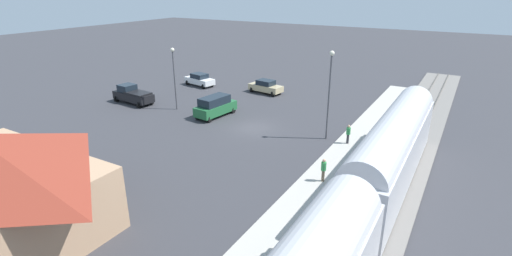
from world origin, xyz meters
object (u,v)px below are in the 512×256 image
object	(u,v)px
pedestrian_waiting_far	(324,168)
sedan_tan	(266,87)
sedan_white	(200,80)
light_pole_lot_center	(174,71)
pedestrian_on_platform	(348,133)
pickup_black	(133,95)
light_pole_near_platform	(330,85)
suv_green	(215,106)

from	to	relation	value
pedestrian_waiting_far	sedan_tan	xyz separation A→B (m)	(15.21, -19.27, -0.40)
sedan_white	light_pole_lot_center	xyz separation A→B (m)	(-4.46, 9.89, 3.57)
pedestrian_on_platform	sedan_white	world-z (taller)	pedestrian_on_platform
pickup_black	sedan_white	bearing A→B (deg)	-99.18
pedestrian_waiting_far	light_pole_near_platform	world-z (taller)	light_pole_near_platform
sedan_white	light_pole_near_platform	world-z (taller)	light_pole_near_platform
pickup_black	sedan_tan	bearing A→B (deg)	-134.28
pedestrian_on_platform	sedan_white	xyz separation A→B (m)	(24.54, -10.48, -0.40)
pedestrian_waiting_far	sedan_white	world-z (taller)	pedestrian_waiting_far
sedan_tan	pickup_black	distance (m)	16.63
suv_green	sedan_tan	world-z (taller)	suv_green
pedestrian_waiting_far	pickup_black	distance (m)	27.82
light_pole_near_platform	light_pole_lot_center	bearing A→B (deg)	0.57
pickup_black	light_pole_near_platform	world-z (taller)	light_pole_near_platform
pedestrian_waiting_far	suv_green	bearing A→B (deg)	-28.51
pedestrian_waiting_far	pickup_black	xyz separation A→B (m)	(26.83, -7.36, -0.25)
pickup_black	pedestrian_on_platform	bearing A→B (deg)	-179.66
sedan_white	pickup_black	bearing A→B (deg)	80.82
pedestrian_on_platform	sedan_white	size ratio (longest dim) A/B	0.36
pedestrian_on_platform	light_pole_lot_center	xyz separation A→B (m)	(20.08, -0.59, 3.17)
sedan_white	pickup_black	size ratio (longest dim) A/B	0.86
pedestrian_on_platform	suv_green	size ratio (longest dim) A/B	0.34
sedan_tan	pickup_black	world-z (taller)	pickup_black
sedan_tan	pedestrian_on_platform	bearing A→B (deg)	141.25
pedestrian_waiting_far	pickup_black	size ratio (longest dim) A/B	0.31
pedestrian_waiting_far	sedan_white	bearing A→B (deg)	-35.62
suv_green	light_pole_near_platform	xyz separation A→B (m)	(-12.60, 0.09, 3.91)
pickup_black	light_pole_near_platform	xyz separation A→B (m)	(-24.03, -0.92, 4.03)
sedan_white	light_pole_lot_center	size ratio (longest dim) A/B	0.68
light_pole_near_platform	light_pole_lot_center	world-z (taller)	light_pole_near_platform
light_pole_lot_center	light_pole_near_platform	bearing A→B (deg)	-179.43
pickup_black	light_pole_near_platform	size ratio (longest dim) A/B	0.69
pickup_black	light_pole_lot_center	bearing A→B (deg)	-173.14
suv_green	sedan_tan	size ratio (longest dim) A/B	1.08
pedestrian_on_platform	light_pole_lot_center	size ratio (longest dim) A/B	0.25
pickup_black	pedestrian_waiting_far	bearing A→B (deg)	164.66
suv_green	pedestrian_on_platform	bearing A→B (deg)	176.71
suv_green	pickup_black	xyz separation A→B (m)	(11.42, 1.01, -0.12)
light_pole_lot_center	pedestrian_on_platform	bearing A→B (deg)	178.32
pickup_black	light_pole_lot_center	xyz separation A→B (m)	(-6.18, -0.74, 3.42)
suv_green	sedan_white	xyz separation A→B (m)	(9.70, -9.62, -0.27)
pedestrian_waiting_far	sedan_tan	size ratio (longest dim) A/B	0.36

